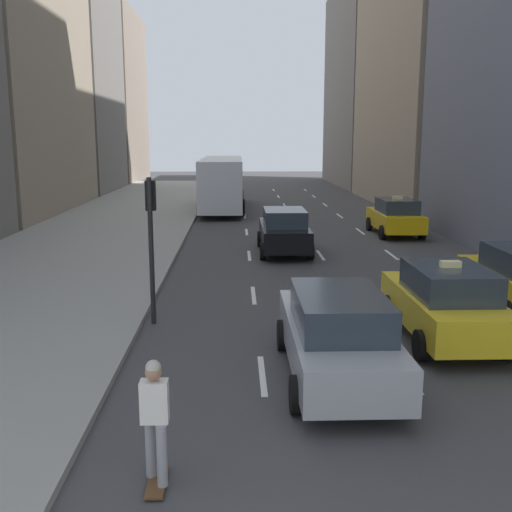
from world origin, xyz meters
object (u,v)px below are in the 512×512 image
Objects in this scene: skateboarder at (155,417)px; taxi_third at (395,217)px; traffic_light_pole at (151,227)px; city_bus at (222,182)px; sedan_black_near at (337,334)px; sedan_silver_behind at (284,231)px; taxi_second at (445,302)px.

taxi_third is at bearing 67.39° from skateboarder.
traffic_light_pole is at bearing 97.94° from skateboarder.
traffic_light_pole is (-1.14, -23.88, 0.62)m from city_bus.
sedan_black_near is 1.08× the size of sedan_silver_behind.
sedan_black_near is 5.61m from traffic_light_pole.
sedan_silver_behind is (0.00, 12.69, 0.02)m from sedan_black_near.
traffic_light_pole reaches higher than city_bus.
taxi_third is 0.96× the size of sedan_silver_behind.
skateboarder is at bearing -100.34° from sedan_silver_behind.
skateboarder is (-2.95, -16.18, 0.06)m from sedan_silver_behind.
city_bus reaches higher than taxi_third.
skateboarder is at bearing -82.06° from traffic_light_pole.
sedan_silver_behind is 2.63× the size of skateboarder.
skateboarder is 0.48× the size of traffic_light_pole.
taxi_second is 26.03m from city_bus.
taxi_second is 0.96× the size of sedan_silver_behind.
traffic_light_pole is (-3.95, 3.68, 1.53)m from sedan_black_near.
sedan_black_near is at bearing -42.96° from traffic_light_pole.
taxi_second is 1.22× the size of traffic_light_pole.
taxi_second reaches higher than sedan_black_near.
taxi_third is 0.38× the size of city_bus.
city_bus is at bearing 89.74° from skateboarder.
city_bus is 31.06m from skateboarder.
city_bus is (-2.81, 14.87, 0.89)m from sedan_silver_behind.
city_bus is at bearing 102.46° from taxi_second.
sedan_silver_behind is at bearing -142.14° from taxi_third.
sedan_black_near is 27.72m from city_bus.
sedan_black_near is 2.83× the size of skateboarder.
sedan_silver_behind is 16.44m from skateboarder.
traffic_light_pole reaches higher than taxi_third.
taxi_third is 1.22× the size of traffic_light_pole.
city_bus is at bearing 128.65° from taxi_third.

